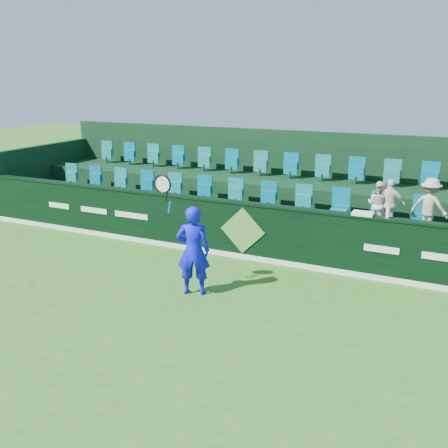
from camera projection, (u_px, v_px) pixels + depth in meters
The scene contains 13 objects.
ground at pixel (151, 333), 8.32m from camera, with size 60.00×60.00×0.00m, color #326A19.
sponsor_hoarding at pixel (245, 230), 11.60m from camera, with size 16.00×0.25×1.35m.
stand_tier_front at pixel (261, 229), 12.64m from camera, with size 16.00×2.00×0.80m, color black.
stand_tier_back at pixel (285, 203), 14.22m from camera, with size 16.00×1.80×1.30m, color black.
stand_rear at pixel (291, 181), 14.44m from camera, with size 16.00×4.10×2.60m.
seat_row_front at pixel (267, 199), 12.79m from camera, with size 13.50×0.50×0.60m, color #147977.
seat_row_back at pixel (290, 168), 14.21m from camera, with size 13.50×0.50×0.60m, color #147977.
tennis_player at pixel (193, 250), 9.60m from camera, with size 1.17×0.63×2.38m.
spectator_left at pixel (378, 204), 11.25m from camera, with size 0.52×0.41×1.07m, color silver.
spectator_middle at pixel (390, 204), 11.14m from camera, with size 0.67×0.28×1.14m, color white.
spectator_right at pixel (430, 206), 10.80m from camera, with size 0.80×0.46×1.23m, color tan.
towel at pixel (363, 214), 10.33m from camera, with size 0.42×0.28×0.06m, color white.
drinks_bottle at pixel (388, 212), 10.10m from camera, with size 0.08×0.08×0.25m, color silver.
Camera 1 is at (4.27, -6.25, 4.09)m, focal length 40.00 mm.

